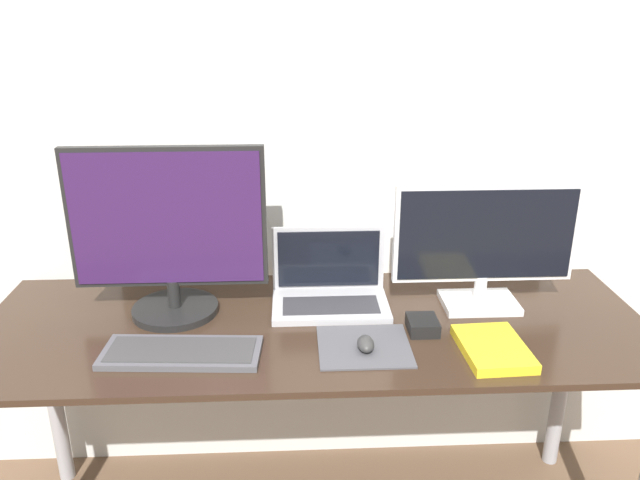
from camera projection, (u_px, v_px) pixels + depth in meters
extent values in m
cube|color=silver|center=(310.00, 112.00, 1.90)|extent=(7.00, 0.05, 2.50)
cube|color=#332319|center=(315.00, 326.00, 1.73)|extent=(1.84, 0.65, 0.02)
cylinder|color=#99999E|center=(52.00, 390.00, 2.07)|extent=(0.05, 0.05, 0.72)
cylinder|color=#99999E|center=(563.00, 376.00, 2.15)|extent=(0.05, 0.05, 0.72)
cylinder|color=black|center=(175.00, 309.00, 1.78)|extent=(0.24, 0.24, 0.02)
cylinder|color=black|center=(174.00, 293.00, 1.76)|extent=(0.04, 0.04, 0.08)
cube|color=black|center=(167.00, 218.00, 1.68)|extent=(0.53, 0.02, 0.39)
cube|color=#331947|center=(166.00, 219.00, 1.67)|extent=(0.51, 0.01, 0.37)
cube|color=silver|center=(479.00, 302.00, 1.82)|extent=(0.21, 0.15, 0.02)
cylinder|color=silver|center=(480.00, 288.00, 1.80)|extent=(0.04, 0.04, 0.07)
cube|color=silver|center=(485.00, 233.00, 1.74)|extent=(0.52, 0.02, 0.28)
cube|color=black|center=(487.00, 235.00, 1.73)|extent=(0.49, 0.01, 0.26)
cube|color=#ADADB2|center=(330.00, 306.00, 1.80)|extent=(0.33, 0.20, 0.02)
cube|color=#2D2D33|center=(331.00, 305.00, 1.78)|extent=(0.27, 0.11, 0.00)
cube|color=#ADADB2|center=(328.00, 258.00, 1.86)|extent=(0.33, 0.01, 0.20)
cube|color=black|center=(329.00, 259.00, 1.85)|extent=(0.30, 0.00, 0.17)
cube|color=#4C4C51|center=(182.00, 353.00, 1.56)|extent=(0.40, 0.18, 0.02)
cube|color=#383838|center=(181.00, 350.00, 1.56)|extent=(0.37, 0.14, 0.00)
cube|color=#47474C|center=(364.00, 346.00, 1.60)|extent=(0.24, 0.22, 0.00)
ellipsoid|color=#333333|center=(366.00, 344.00, 1.57)|extent=(0.04, 0.07, 0.03)
cube|color=yellow|center=(493.00, 348.00, 1.57)|extent=(0.17, 0.23, 0.03)
cube|color=white|center=(493.00, 348.00, 1.57)|extent=(0.16, 0.22, 0.02)
cube|color=black|center=(423.00, 325.00, 1.67)|extent=(0.08, 0.09, 0.04)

